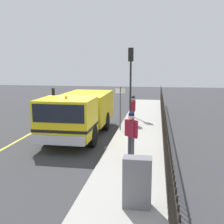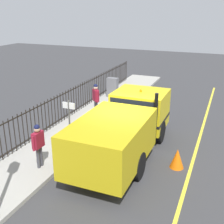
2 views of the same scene
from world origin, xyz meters
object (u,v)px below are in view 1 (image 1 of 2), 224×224
(traffic_cone, at_px, (41,126))
(utility_cabinet, at_px, (137,182))
(worker_standing, at_px, (131,130))
(pedestrian_distant, at_px, (133,107))
(work_truck, at_px, (79,111))
(street_sign, at_px, (120,103))
(traffic_light_near, at_px, (131,68))

(traffic_cone, bearing_deg, utility_cabinet, -52.22)
(worker_standing, relative_size, utility_cabinet, 1.38)
(pedestrian_distant, distance_m, utility_cabinet, 9.05)
(work_truck, relative_size, utility_cabinet, 5.24)
(work_truck, height_order, worker_standing, work_truck)
(work_truck, distance_m, traffic_cone, 2.32)
(worker_standing, bearing_deg, work_truck, -2.73)
(pedestrian_distant, xyz_separation_m, utility_cabinet, (0.86, -9.00, -0.38))
(utility_cabinet, relative_size, traffic_cone, 1.67)
(pedestrian_distant, distance_m, street_sign, 1.41)
(utility_cabinet, bearing_deg, traffic_light_near, 96.21)
(worker_standing, bearing_deg, traffic_cone, 9.79)
(utility_cabinet, xyz_separation_m, traffic_cone, (-5.38, 6.95, -0.39))
(work_truck, xyz_separation_m, pedestrian_distant, (2.41, 2.44, -0.11))
(work_truck, xyz_separation_m, traffic_cone, (-2.11, 0.39, -0.88))
(worker_standing, bearing_deg, pedestrian_distant, -40.78)
(traffic_cone, height_order, street_sign, street_sign)
(utility_cabinet, bearing_deg, traffic_cone, 127.78)
(pedestrian_distant, xyz_separation_m, traffic_light_near, (-0.42, 2.70, 2.06))
(worker_standing, xyz_separation_m, traffic_light_near, (-0.81, 8.24, 2.02))
(traffic_light_near, bearing_deg, utility_cabinet, 104.24)
(traffic_light_near, xyz_separation_m, traffic_cone, (-4.11, -4.75, -2.84))
(work_truck, xyz_separation_m, street_sign, (1.86, 1.20, 0.28))
(worker_standing, bearing_deg, street_sign, -32.39)
(traffic_cone, relative_size, street_sign, 0.33)
(pedestrian_distant, height_order, utility_cabinet, pedestrian_distant)
(pedestrian_distant, relative_size, utility_cabinet, 1.32)
(worker_standing, height_order, pedestrian_distant, worker_standing)
(work_truck, xyz_separation_m, utility_cabinet, (3.27, -6.56, -0.49))
(worker_standing, distance_m, traffic_cone, 6.09)
(pedestrian_distant, distance_m, traffic_light_near, 3.42)
(pedestrian_distant, xyz_separation_m, traffic_cone, (-4.53, -2.05, -0.77))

